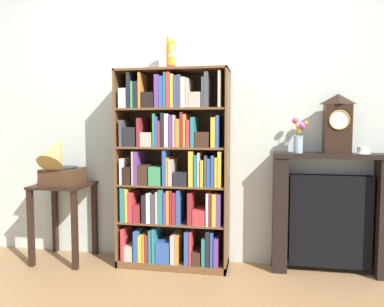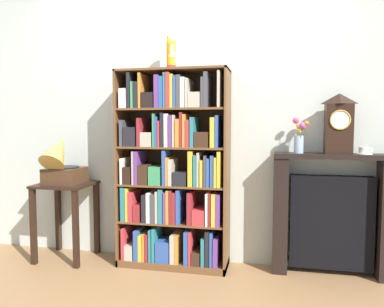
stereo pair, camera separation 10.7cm
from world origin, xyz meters
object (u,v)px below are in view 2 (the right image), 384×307
(bookshelf, at_px, (173,175))
(teacup_with_saucer, at_px, (364,151))
(cup_stack, at_px, (171,52))
(side_table_left, at_px, (66,204))
(gramophone, at_px, (61,163))
(fireplace_mantel, at_px, (331,215))
(flower_vase, at_px, (299,137))
(mantel_clock, at_px, (339,124))

(bookshelf, xyz_separation_m, teacup_with_saucer, (1.56, 0.08, 0.23))
(cup_stack, xyz_separation_m, side_table_left, (-1.00, -0.05, -1.34))
(gramophone, bearing_deg, fireplace_mantel, 4.62)
(fireplace_mantel, bearing_deg, bookshelf, -176.05)
(side_table_left, distance_m, fireplace_mantel, 2.34)
(side_table_left, bearing_deg, flower_vase, 3.28)
(gramophone, distance_m, fireplace_mantel, 2.38)
(cup_stack, xyz_separation_m, teacup_with_saucer, (1.56, 0.07, -0.82))
(teacup_with_saucer, bearing_deg, mantel_clock, -179.36)
(flower_vase, distance_m, teacup_with_saucer, 0.51)
(side_table_left, distance_m, teacup_with_saucer, 2.62)
(cup_stack, relative_size, side_table_left, 0.41)
(side_table_left, relative_size, gramophone, 1.42)
(side_table_left, xyz_separation_m, flower_vase, (2.07, 0.12, 0.64))
(bookshelf, relative_size, teacup_with_saucer, 13.09)
(bookshelf, relative_size, mantel_clock, 3.54)
(bookshelf, distance_m, mantel_clock, 1.43)
(bookshelf, height_order, flower_vase, bookshelf)
(side_table_left, bearing_deg, cup_stack, 2.76)
(teacup_with_saucer, bearing_deg, gramophone, -176.15)
(side_table_left, height_order, fireplace_mantel, fireplace_mantel)
(gramophone, relative_size, fireplace_mantel, 0.49)
(fireplace_mantel, bearing_deg, flower_vase, -176.50)
(cup_stack, bearing_deg, gramophone, -174.16)
(cup_stack, height_order, gramophone, cup_stack)
(bookshelf, xyz_separation_m, gramophone, (-1.01, -0.10, 0.10))
(bookshelf, distance_m, teacup_with_saucer, 1.57)
(fireplace_mantel, bearing_deg, gramophone, -175.38)
(mantel_clock, relative_size, teacup_with_saucer, 3.70)
(bookshelf, height_order, gramophone, bookshelf)
(side_table_left, relative_size, teacup_with_saucer, 5.40)
(gramophone, bearing_deg, flower_vase, 4.77)
(cup_stack, xyz_separation_m, mantel_clock, (1.37, 0.07, -0.60))
(side_table_left, relative_size, fireplace_mantel, 0.70)
(cup_stack, relative_size, teacup_with_saucer, 2.23)
(bookshelf, relative_size, gramophone, 3.43)
(cup_stack, bearing_deg, flower_vase, 3.76)
(flower_vase, bearing_deg, fireplace_mantel, 3.50)
(side_table_left, bearing_deg, bookshelf, 2.44)
(side_table_left, relative_size, mantel_clock, 1.46)
(flower_vase, relative_size, teacup_with_saucer, 2.24)
(cup_stack, bearing_deg, teacup_with_saucer, 2.57)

